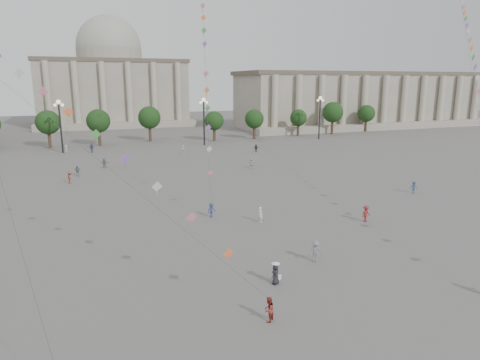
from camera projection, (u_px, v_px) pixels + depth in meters
name	position (u px, v px, depth m)	size (l,w,h in m)	color
ground	(279.00, 298.00, 28.68)	(360.00, 360.00, 0.00)	#53514E
hall_east	(362.00, 100.00, 138.22)	(84.00, 26.22, 17.20)	gray
hall_central	(112.00, 81.00, 143.25)	(48.30, 34.30, 35.50)	gray
tree_row	(132.00, 121.00, 98.56)	(137.12, 5.12, 8.00)	#3C291E
lamp_post_mid_west	(60.00, 116.00, 85.65)	(2.00, 0.90, 10.65)	#262628
lamp_post_mid_east	(204.00, 113.00, 96.00)	(2.00, 0.90, 10.65)	#262628
lamp_post_far_east	(320.00, 110.00, 106.34)	(2.00, 0.90, 10.65)	#262628
person_crowd_0	(92.00, 148.00, 87.18)	(1.12, 0.47, 1.91)	navy
person_crowd_4	(183.00, 149.00, 85.86)	(1.66, 0.53, 1.79)	white
person_crowd_6	(315.00, 251.00, 34.20)	(1.18, 0.68, 1.82)	slate
person_crowd_7	(251.00, 163.00, 71.41)	(1.59, 0.51, 1.72)	silver
person_crowd_8	(366.00, 214.00, 44.11)	(1.12, 0.64, 1.74)	maroon
person_crowd_9	(256.00, 148.00, 88.11)	(1.45, 0.46, 1.56)	black
person_crowd_10	(66.00, 150.00, 85.54)	(0.65, 0.43, 1.79)	silver
person_crowd_12	(104.00, 163.00, 71.75)	(1.49, 0.48, 1.61)	slate
person_crowd_13	(260.00, 215.00, 43.89)	(0.61, 0.40, 1.67)	white
person_crowd_14	(414.00, 187.00, 55.44)	(1.02, 0.59, 1.58)	navy
person_crowd_16	(77.00, 171.00, 65.48)	(0.97, 0.40, 1.65)	slate
person_crowd_17	(70.00, 178.00, 60.78)	(1.08, 0.62, 1.68)	brown
kite_flyer_0	(269.00, 309.00, 25.72)	(0.77, 0.60, 1.58)	maroon
kite_flyer_1	(211.00, 210.00, 45.60)	(1.03, 0.59, 1.59)	navy
hat_person	(276.00, 273.00, 30.50)	(0.87, 0.79, 1.69)	black
kite_train_east	(470.00, 48.00, 52.55)	(38.51, 42.87, 66.57)	#3F3F3F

